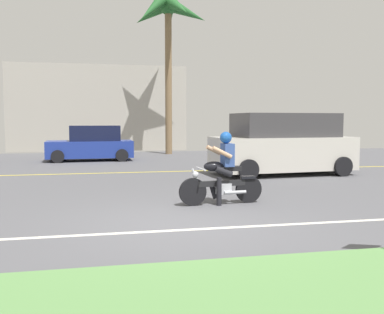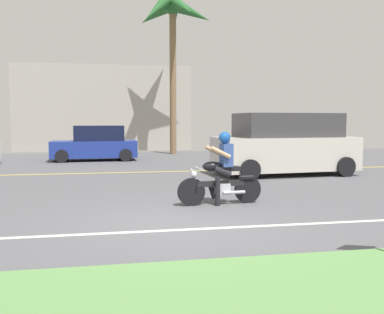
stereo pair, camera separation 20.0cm
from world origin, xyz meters
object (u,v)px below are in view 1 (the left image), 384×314
at_px(motorcyclist, 222,174).
at_px(palm_tree_0, 168,18).
at_px(suv_nearby, 283,145).
at_px(parked_car_1, 92,144).

bearing_deg(motorcyclist, palm_tree_0, 85.94).
xyz_separation_m(suv_nearby, palm_tree_0, (-2.42, 9.78, 6.29)).
bearing_deg(suv_nearby, palm_tree_0, 103.88).
bearing_deg(palm_tree_0, parked_car_1, -141.07).
xyz_separation_m(motorcyclist, palm_tree_0, (1.02, 14.43, 6.62)).
bearing_deg(parked_car_1, palm_tree_0, 38.93).
height_order(suv_nearby, palm_tree_0, palm_tree_0).
height_order(parked_car_1, palm_tree_0, palm_tree_0).
bearing_deg(suv_nearby, motorcyclist, -126.52).
height_order(suv_nearby, parked_car_1, suv_nearby).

